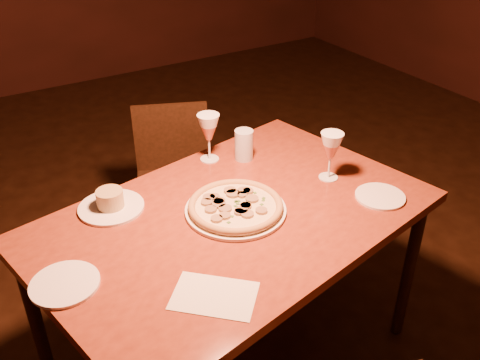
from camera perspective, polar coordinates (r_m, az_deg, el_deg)
floor at (r=2.43m, az=3.53°, el=-16.70°), size 7.00×7.00×0.00m
dining_table at (r=1.91m, az=-0.69°, el=-5.27°), size 1.51×1.13×0.73m
chair_far at (r=2.70m, az=-7.03°, el=0.56°), size 0.48×0.48×0.77m
pizza_plate at (r=1.87m, az=-0.47°, el=-2.86°), size 0.36×0.36×0.04m
ramekin_saucer at (r=1.94m, az=-13.64°, el=-2.40°), size 0.23×0.23×0.07m
wine_glass_far at (r=2.16m, az=-3.34°, el=4.53°), size 0.09×0.09×0.20m
wine_glass_right at (r=2.06m, az=9.61°, el=2.54°), size 0.09×0.09×0.19m
water_tumbler at (r=2.18m, az=0.42°, el=3.77°), size 0.08×0.08×0.13m
side_plate_left at (r=1.67m, az=-18.19°, el=-10.49°), size 0.20×0.20×0.01m
side_plate_near at (r=2.02m, az=14.72°, el=-1.71°), size 0.18×0.18×0.01m
menu_card at (r=1.56m, az=-2.76°, el=-12.23°), size 0.28×0.28×0.00m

